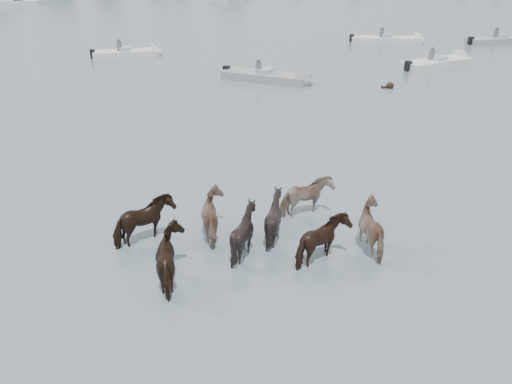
{
  "coord_description": "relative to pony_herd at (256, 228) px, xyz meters",
  "views": [
    {
      "loc": [
        -1.02,
        -9.89,
        7.28
      ],
      "look_at": [
        -0.21,
        2.92,
        1.1
      ],
      "focal_mm": 36.01,
      "sensor_mm": 36.0,
      "label": 1
    }
  ],
  "objects": [
    {
      "name": "ground",
      "position": [
        0.28,
        -1.85,
        -0.55
      ],
      "size": [
        400.0,
        400.0,
        0.0
      ],
      "primitive_type": "plane",
      "color": "#4A5B6B",
      "rests_on": "ground"
    },
    {
      "name": "pony_herd",
      "position": [
        0.0,
        0.0,
        0.0
      ],
      "size": [
        7.93,
        4.72,
        1.43
      ],
      "color": "black",
      "rests_on": "ground"
    },
    {
      "name": "swimming_pony",
      "position": [
        8.59,
        16.44,
        -0.45
      ],
      "size": [
        0.72,
        0.44,
        0.44
      ],
      "color": "black",
      "rests_on": "ground"
    },
    {
      "name": "motorboat_a",
      "position": [
        -7.02,
        26.53,
        -0.33
      ],
      "size": [
        5.27,
        2.6,
        1.92
      ],
      "rotation": [
        0.0,
        0.0,
        0.21
      ],
      "color": "silver",
      "rests_on": "ground"
    },
    {
      "name": "motorboat_b",
      "position": [
        2.42,
        18.25,
        -0.33
      ],
      "size": [
        5.73,
        4.12,
        1.92
      ],
      "rotation": [
        0.0,
        0.0,
        -0.5
      ],
      "color": "gray",
      "rests_on": "ground"
    },
    {
      "name": "motorboat_c",
      "position": [
        13.54,
        31.02,
        -0.33
      ],
      "size": [
        6.34,
        2.48,
        1.92
      ],
      "rotation": [
        0.0,
        0.0,
        -0.15
      ],
      "color": "silver",
      "rests_on": "ground"
    },
    {
      "name": "motorboat_d",
      "position": [
        14.06,
        22.07,
        -0.33
      ],
      "size": [
        5.74,
        3.91,
        1.92
      ],
      "rotation": [
        0.0,
        0.0,
        0.46
      ],
      "color": "silver",
      "rests_on": "ground"
    },
    {
      "name": "motorboat_e",
      "position": [
        22.84,
        30.55,
        -0.33
      ],
      "size": [
        6.33,
        2.92,
        1.92
      ],
      "rotation": [
        0.0,
        0.0,
        0.23
      ],
      "color": "gray",
      "rests_on": "ground"
    }
  ]
}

